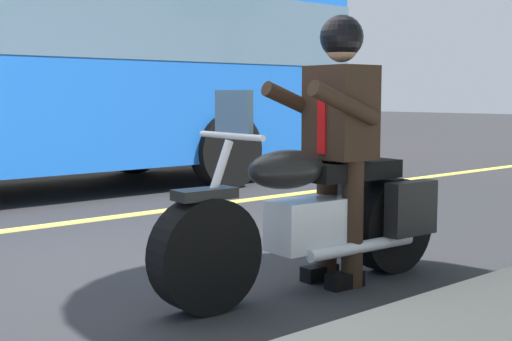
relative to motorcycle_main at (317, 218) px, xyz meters
name	(u,v)px	position (x,y,z in m)	size (l,w,h in m)	color
ground_plane	(137,270)	(0.62, -1.16, -0.45)	(80.00, 80.00, 0.00)	#28282B
lane_center_stripe	(22,229)	(0.62, -3.16, -0.45)	(60.00, 0.16, 0.01)	#E5DB4C
motorcycle_main	(317,218)	(0.00, 0.00, 0.00)	(2.22, 0.68, 1.26)	black
rider_main	(339,126)	(-0.19, 0.01, 0.58)	(0.64, 0.57, 1.74)	black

